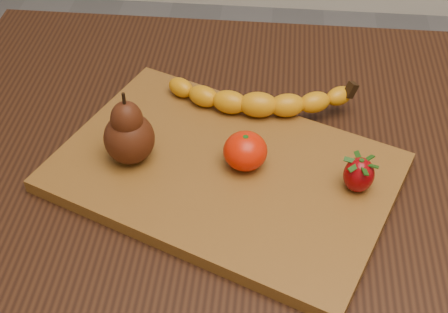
# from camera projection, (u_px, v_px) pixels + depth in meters

# --- Properties ---
(table) EXTENTS (1.00, 0.70, 0.76)m
(table) POSITION_uv_depth(u_px,v_px,m) (251.00, 193.00, 0.98)
(table) COLOR black
(table) RESTS_ON ground
(cutting_board) EXTENTS (0.53, 0.45, 0.02)m
(cutting_board) POSITION_uv_depth(u_px,v_px,m) (224.00, 172.00, 0.86)
(cutting_board) COLOR brown
(cutting_board) RESTS_ON table
(banana) EXTENTS (0.24, 0.07, 0.04)m
(banana) POSITION_uv_depth(u_px,v_px,m) (258.00, 105.00, 0.92)
(banana) COLOR orange
(banana) RESTS_ON cutting_board
(pear) EXTENTS (0.09, 0.09, 0.11)m
(pear) POSITION_uv_depth(u_px,v_px,m) (128.00, 127.00, 0.83)
(pear) COLOR #421A0A
(pear) RESTS_ON cutting_board
(mandarin) EXTENTS (0.07, 0.07, 0.05)m
(mandarin) POSITION_uv_depth(u_px,v_px,m) (245.00, 151.00, 0.84)
(mandarin) COLOR red
(mandarin) RESTS_ON cutting_board
(strawberry) EXTENTS (0.05, 0.05, 0.05)m
(strawberry) POSITION_uv_depth(u_px,v_px,m) (359.00, 174.00, 0.81)
(strawberry) COLOR #860308
(strawberry) RESTS_ON cutting_board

